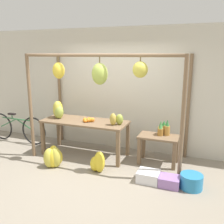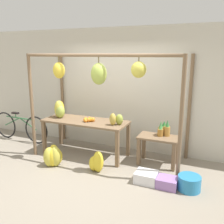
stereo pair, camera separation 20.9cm
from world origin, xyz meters
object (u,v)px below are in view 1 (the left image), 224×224
(banana_pile_ground_left, at_px, (54,157))
(blue_bucket, at_px, (191,181))
(pineapple_cluster, at_px, (163,129))
(fruit_crate_purple, at_px, (169,181))
(banana_pile_ground_right, at_px, (98,163))
(banana_pile_on_table, at_px, (58,110))
(papaya_pile, at_px, (116,119))
(fruit_crate_white, at_px, (148,176))
(parked_bicycle, at_px, (17,128))
(orange_pile, at_px, (88,120))

(banana_pile_ground_left, xyz_separation_m, blue_bucket, (2.64, 0.12, -0.07))
(pineapple_cluster, height_order, fruit_crate_purple, pineapple_cluster)
(banana_pile_ground_right, distance_m, fruit_crate_purple, 1.37)
(banana_pile_ground_left, height_order, banana_pile_ground_right, banana_pile_ground_left)
(banana_pile_on_table, bearing_deg, papaya_pile, -2.50)
(pineapple_cluster, bearing_deg, fruit_crate_white, -94.57)
(pineapple_cluster, bearing_deg, banana_pile_on_table, -174.12)
(banana_pile_on_table, relative_size, parked_bicycle, 0.22)
(banana_pile_ground_right, bearing_deg, banana_pile_on_table, 152.53)
(orange_pile, height_order, fruit_crate_purple, orange_pile)
(banana_pile_on_table, distance_m, pineapple_cluster, 2.37)
(banana_pile_ground_left, bearing_deg, parked_bicycle, 152.16)
(blue_bucket, bearing_deg, banana_pile_ground_right, -179.75)
(blue_bucket, height_order, papaya_pile, papaya_pile)
(blue_bucket, bearing_deg, banana_pile_ground_left, -177.47)
(orange_pile, height_order, banana_pile_ground_left, orange_pile)
(banana_pile_ground_left, bearing_deg, orange_pile, 58.84)
(pineapple_cluster, xyz_separation_m, banana_pile_ground_left, (-1.99, -1.01, -0.52))
(fruit_crate_white, bearing_deg, banana_pile_ground_right, 178.43)
(papaya_pile, bearing_deg, blue_bucket, -20.63)
(fruit_crate_white, distance_m, blue_bucket, 0.73)
(fruit_crate_purple, bearing_deg, papaya_pile, 151.89)
(orange_pile, distance_m, papaya_pile, 0.64)
(papaya_pile, relative_size, fruit_crate_purple, 0.86)
(parked_bicycle, relative_size, fruit_crate_purple, 5.12)
(fruit_crate_purple, bearing_deg, banana_pile_on_table, 164.90)
(banana_pile_ground_right, xyz_separation_m, parked_bicycle, (-2.61, 0.79, 0.18))
(pineapple_cluster, xyz_separation_m, papaya_pile, (-0.92, -0.30, 0.19))
(pineapple_cluster, xyz_separation_m, fruit_crate_white, (-0.07, -0.93, -0.62))
(fruit_crate_white, relative_size, parked_bicycle, 0.22)
(fruit_crate_white, bearing_deg, orange_pile, 156.85)
(banana_pile_on_table, relative_size, papaya_pile, 1.33)
(banana_pile_on_table, bearing_deg, parked_bicycle, 174.66)
(blue_bucket, bearing_deg, fruit_crate_purple, -170.59)
(papaya_pile, bearing_deg, orange_pile, 179.29)
(orange_pile, bearing_deg, fruit_crate_purple, -19.54)
(pineapple_cluster, distance_m, parked_bicycle, 3.70)
(orange_pile, xyz_separation_m, banana_pile_ground_right, (0.49, -0.61, -0.65))
(orange_pile, bearing_deg, banana_pile_ground_left, -121.16)
(banana_pile_on_table, xyz_separation_m, fruit_crate_white, (2.27, -0.69, -0.88))
(orange_pile, distance_m, banana_pile_ground_left, 1.05)
(orange_pile, relative_size, fruit_crate_white, 0.71)
(banana_pile_ground_left, distance_m, banana_pile_ground_right, 0.93)
(banana_pile_ground_left, distance_m, fruit_crate_purple, 2.29)
(papaya_pile, bearing_deg, banana_pile_ground_left, -146.51)
(orange_pile, relative_size, papaya_pile, 0.92)
(banana_pile_on_table, bearing_deg, fruit_crate_purple, -15.10)
(banana_pile_on_table, distance_m, banana_pile_ground_left, 1.15)
(parked_bicycle, xyz_separation_m, papaya_pile, (2.76, -0.19, 0.54))
(fruit_crate_white, bearing_deg, pineapple_cluster, 85.43)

